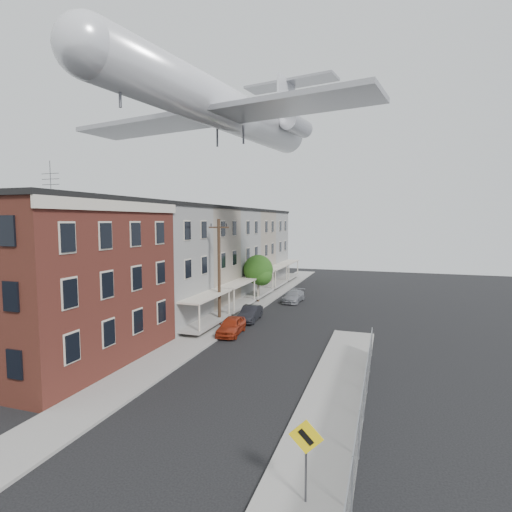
{
  "coord_description": "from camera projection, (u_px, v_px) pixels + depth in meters",
  "views": [
    {
      "loc": [
        7.82,
        -12.61,
        8.86
      ],
      "look_at": [
        0.88,
        8.33,
        6.9
      ],
      "focal_mm": 28.0,
      "sensor_mm": 36.0,
      "label": 1
    }
  ],
  "objects": [
    {
      "name": "row_house_b",
      "position": [
        183.0,
        257.0,
        40.67
      ],
      "size": [
        11.98,
        7.0,
        10.3
      ],
      "color": "slate",
      "rests_on": "ground"
    },
    {
      "name": "ground",
      "position": [
        165.0,
        454.0,
        15.15
      ],
      "size": [
        120.0,
        120.0,
        0.0
      ],
      "primitive_type": "plane",
      "color": "black",
      "rests_on": "ground"
    },
    {
      "name": "curb_right",
      "position": [
        302.0,
        400.0,
        19.55
      ],
      "size": [
        0.15,
        26.0,
        0.14
      ],
      "primitive_type": "cube",
      "color": "gray",
      "rests_on": "ground"
    },
    {
      "name": "airplane",
      "position": [
        227.0,
        109.0,
        34.75
      ],
      "size": [
        27.8,
        31.76,
        9.13
      ],
      "color": "silver",
      "rests_on": "ground"
    },
    {
      "name": "car_mid",
      "position": [
        250.0,
        313.0,
        35.33
      ],
      "size": [
        1.66,
        4.07,
        1.31
      ],
      "primitive_type": "imported",
      "rotation": [
        0.0,
        0.0,
        0.07
      ],
      "color": "black",
      "rests_on": "ground"
    },
    {
      "name": "car_near",
      "position": [
        231.0,
        326.0,
        31.07
      ],
      "size": [
        1.98,
        4.16,
        1.37
      ],
      "primitive_type": "imported",
      "rotation": [
        0.0,
        0.0,
        0.09
      ],
      "color": "#9C2C14",
      "rests_on": "ground"
    },
    {
      "name": "row_house_c",
      "position": [
        212.0,
        252.0,
        47.29
      ],
      "size": [
        11.98,
        7.0,
        10.3
      ],
      "color": "slate",
      "rests_on": "ground"
    },
    {
      "name": "sidewalk_right",
      "position": [
        332.0,
        405.0,
        19.1
      ],
      "size": [
        3.0,
        26.0,
        0.12
      ],
      "primitive_type": "cube",
      "color": "gray",
      "rests_on": "ground"
    },
    {
      "name": "car_far",
      "position": [
        294.0,
        296.0,
        43.56
      ],
      "size": [
        1.98,
        4.39,
        1.25
      ],
      "primitive_type": "imported",
      "rotation": [
        0.0,
        0.0,
        -0.06
      ],
      "color": "gray",
      "rests_on": "ground"
    },
    {
      "name": "corner_building",
      "position": [
        55.0,
        280.0,
        25.08
      ],
      "size": [
        10.31,
        12.3,
        12.15
      ],
      "color": "black",
      "rests_on": "ground"
    },
    {
      "name": "row_house_e",
      "position": [
        251.0,
        245.0,
        60.52
      ],
      "size": [
        11.98,
        7.0,
        10.3
      ],
      "color": "slate",
      "rests_on": "ground"
    },
    {
      "name": "street_tree",
      "position": [
        259.0,
        271.0,
        42.9
      ],
      "size": [
        3.22,
        3.2,
        5.2
      ],
      "color": "black",
      "rests_on": "ground"
    },
    {
      "name": "row_house_a",
      "position": [
        144.0,
        264.0,
        34.05
      ],
      "size": [
        11.98,
        7.0,
        10.3
      ],
      "color": "slate",
      "rests_on": "ground"
    },
    {
      "name": "curb_left",
      "position": [
        259.0,
        310.0,
        39.11
      ],
      "size": [
        0.15,
        62.0,
        0.14
      ],
      "primitive_type": "cube",
      "color": "gray",
      "rests_on": "ground"
    },
    {
      "name": "warning_sign",
      "position": [
        306.0,
        448.0,
        12.26
      ],
      "size": [
        1.1,
        0.11,
        2.8
      ],
      "color": "#515156",
      "rests_on": "ground"
    },
    {
      "name": "row_house_d",
      "position": [
        234.0,
        248.0,
        53.91
      ],
      "size": [
        11.98,
        7.0,
        10.3
      ],
      "color": "slate",
      "rests_on": "ground"
    },
    {
      "name": "chainlink_fence",
      "position": [
        364.0,
        399.0,
        17.6
      ],
      "size": [
        0.06,
        18.06,
        1.9
      ],
      "color": "gray",
      "rests_on": "ground"
    },
    {
      "name": "utility_pole",
      "position": [
        219.0,
        271.0,
        33.52
      ],
      "size": [
        1.8,
        0.26,
        9.0
      ],
      "color": "black",
      "rests_on": "ground"
    },
    {
      "name": "sidewalk_left",
      "position": [
        245.0,
        310.0,
        39.56
      ],
      "size": [
        3.0,
        62.0,
        0.12
      ],
      "primitive_type": "cube",
      "color": "gray",
      "rests_on": "ground"
    }
  ]
}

